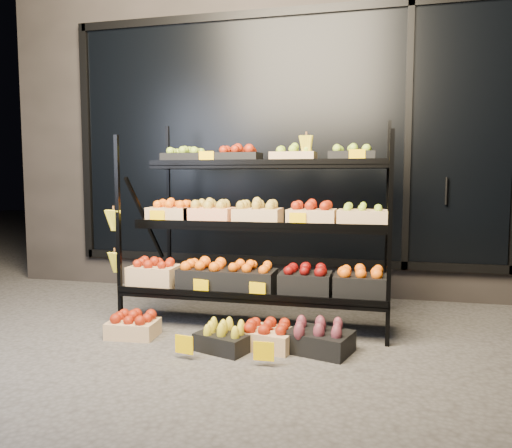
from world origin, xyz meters
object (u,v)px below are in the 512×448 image
(floor_crate_midleft, at_px, (224,338))
(floor_crate_midright, at_px, (268,335))
(display_rack, at_px, (257,225))
(floor_crate_left, at_px, (133,325))

(floor_crate_midleft, xyz_separation_m, floor_crate_midright, (0.28, 0.12, 0.00))
(display_rack, relative_size, floor_crate_left, 5.95)
(display_rack, xyz_separation_m, floor_crate_midright, (0.23, -0.65, -0.70))
(floor_crate_left, xyz_separation_m, floor_crate_midleft, (0.74, -0.12, 0.00))
(display_rack, xyz_separation_m, floor_crate_midleft, (-0.05, -0.77, -0.70))
(display_rack, xyz_separation_m, floor_crate_left, (-0.79, -0.65, -0.70))
(floor_crate_midright, bearing_deg, floor_crate_left, -167.95)
(display_rack, bearing_deg, floor_crate_left, -140.49)
(display_rack, relative_size, floor_crate_midleft, 5.23)
(floor_crate_midleft, bearing_deg, floor_crate_left, -170.51)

